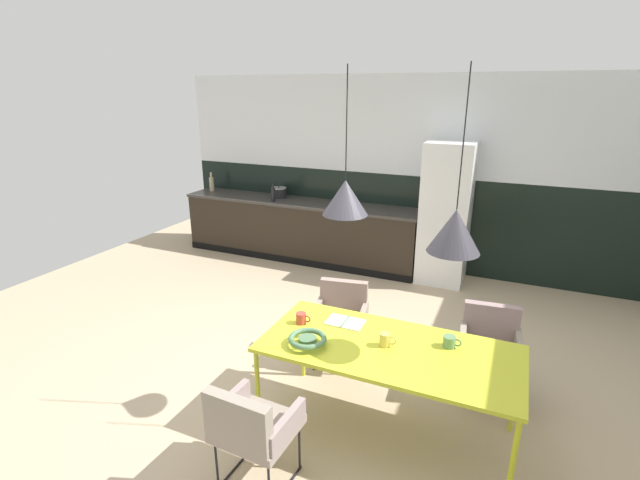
# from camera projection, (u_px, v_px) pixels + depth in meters

# --- Properties ---
(ground_plane) EXTENTS (8.92, 8.92, 0.00)m
(ground_plane) POSITION_uv_depth(u_px,v_px,m) (300.00, 387.00, 4.02)
(ground_plane) COLOR tan
(back_wall_splashback_dark) EXTENTS (6.86, 0.12, 1.35)m
(back_wall_splashback_dark) POSITION_uv_depth(u_px,v_px,m) (399.00, 220.00, 6.66)
(back_wall_splashback_dark) COLOR black
(back_wall_splashback_dark) RESTS_ON ground
(back_wall_panel_upper) EXTENTS (6.86, 0.12, 1.35)m
(back_wall_panel_upper) POSITION_uv_depth(u_px,v_px,m) (404.00, 125.00, 6.24)
(back_wall_panel_upper) COLOR silver
(back_wall_panel_upper) RESTS_ON back_wall_splashback_dark
(kitchen_counter) EXTENTS (3.70, 0.63, 0.90)m
(kitchen_counter) POSITION_uv_depth(u_px,v_px,m) (299.00, 230.00, 6.98)
(kitchen_counter) COLOR black
(kitchen_counter) RESTS_ON ground
(refrigerator_column) EXTENTS (0.61, 0.60, 1.87)m
(refrigerator_column) POSITION_uv_depth(u_px,v_px,m) (446.00, 214.00, 6.00)
(refrigerator_column) COLOR silver
(refrigerator_column) RESTS_ON ground
(dining_table) EXTENTS (1.85, 0.85, 0.73)m
(dining_table) POSITION_uv_depth(u_px,v_px,m) (389.00, 352.00, 3.30)
(dining_table) COLOR gold
(dining_table) RESTS_ON ground
(armchair_facing_counter) EXTENTS (0.55, 0.54, 0.76)m
(armchair_facing_counter) POSITION_uv_depth(u_px,v_px,m) (341.00, 312.00, 4.32)
(armchair_facing_counter) COLOR gray
(armchair_facing_counter) RESTS_ON ground
(armchair_head_of_table) EXTENTS (0.51, 0.49, 0.78)m
(armchair_head_of_table) POSITION_uv_depth(u_px,v_px,m) (250.00, 424.00, 2.85)
(armchair_head_of_table) COLOR gray
(armchair_head_of_table) RESTS_ON ground
(armchair_by_stool) EXTENTS (0.53, 0.51, 0.77)m
(armchair_by_stool) POSITION_uv_depth(u_px,v_px,m) (490.00, 340.00, 3.82)
(armchair_by_stool) COLOR gray
(armchair_by_stool) RESTS_ON ground
(fruit_bowl) EXTENTS (0.28, 0.28, 0.07)m
(fruit_bowl) POSITION_uv_depth(u_px,v_px,m) (307.00, 339.00, 3.30)
(fruit_bowl) COLOR #4C704C
(fruit_bowl) RESTS_ON dining_table
(open_book) EXTENTS (0.29, 0.19, 0.02)m
(open_book) POSITION_uv_depth(u_px,v_px,m) (345.00, 322.00, 3.62)
(open_book) COLOR white
(open_book) RESTS_ON dining_table
(mug_tall_blue) EXTENTS (0.12, 0.08, 0.10)m
(mug_tall_blue) POSITION_uv_depth(u_px,v_px,m) (385.00, 340.00, 3.28)
(mug_tall_blue) COLOR gold
(mug_tall_blue) RESTS_ON dining_table
(mug_white_ceramic) EXTENTS (0.12, 0.08, 0.09)m
(mug_white_ceramic) POSITION_uv_depth(u_px,v_px,m) (301.00, 318.00, 3.60)
(mug_white_ceramic) COLOR #B23D33
(mug_white_ceramic) RESTS_ON dining_table
(mug_wide_latte) EXTENTS (0.13, 0.09, 0.09)m
(mug_wide_latte) POSITION_uv_depth(u_px,v_px,m) (450.00, 342.00, 3.27)
(mug_wide_latte) COLOR #5B8456
(mug_wide_latte) RESTS_ON dining_table
(cooking_pot) EXTENTS (0.23, 0.23, 0.18)m
(cooking_pot) POSITION_uv_depth(u_px,v_px,m) (279.00, 192.00, 7.04)
(cooking_pot) COLOR black
(cooking_pot) RESTS_ON kitchen_counter
(bottle_spice_small) EXTENTS (0.06, 0.06, 0.29)m
(bottle_spice_small) POSITION_uv_depth(u_px,v_px,m) (273.00, 194.00, 6.77)
(bottle_spice_small) COLOR black
(bottle_spice_small) RESTS_ON kitchen_counter
(bottle_vinegar_dark) EXTENTS (0.07, 0.07, 0.31)m
(bottle_vinegar_dark) POSITION_uv_depth(u_px,v_px,m) (212.00, 184.00, 7.48)
(bottle_vinegar_dark) COLOR tan
(bottle_vinegar_dark) RESTS_ON kitchen_counter
(pendant_lamp_over_table_near) EXTENTS (0.32, 0.32, 0.98)m
(pendant_lamp_over_table_near) POSITION_uv_depth(u_px,v_px,m) (345.00, 197.00, 3.11)
(pendant_lamp_over_table_near) COLOR black
(pendant_lamp_over_table_far) EXTENTS (0.34, 0.34, 1.15)m
(pendant_lamp_over_table_far) POSITION_uv_depth(u_px,v_px,m) (455.00, 231.00, 2.90)
(pendant_lamp_over_table_far) COLOR black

